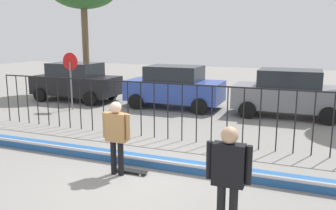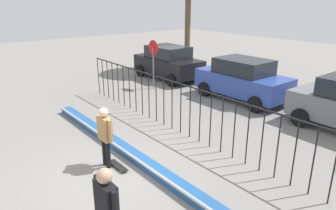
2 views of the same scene
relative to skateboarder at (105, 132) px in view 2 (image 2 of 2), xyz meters
name	(u,v)px [view 2 (image 2 of 2)]	position (x,y,z in m)	size (l,w,h in m)	color
ground_plane	(113,175)	(0.49, -0.11, -1.04)	(60.00, 60.00, 0.00)	gray
bowl_coping_ledge	(140,160)	(0.49, 0.79, -0.92)	(11.00, 0.41, 0.27)	#235699
perimeter_fence	(200,110)	(0.49, 3.12, 0.06)	(14.04, 0.04, 1.78)	black
skateboarder	(105,132)	(0.00, 0.00, 0.00)	(0.70, 0.26, 1.74)	black
skateboard	(118,166)	(0.26, 0.19, -0.98)	(0.80, 0.20, 0.07)	black
camera_operator	(107,206)	(2.91, -1.52, 0.04)	(0.73, 0.27, 1.81)	black
parked_car_black	(168,62)	(-6.77, 7.68, -0.07)	(4.30, 2.12, 1.90)	black
parked_car_blue	(242,79)	(-1.53, 7.82, -0.07)	(4.30, 2.12, 1.90)	#2D479E
stop_sign	(153,58)	(-5.60, 5.78, 0.57)	(0.76, 0.07, 2.50)	slate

